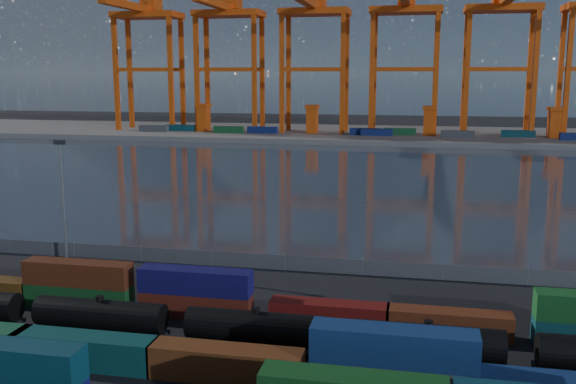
# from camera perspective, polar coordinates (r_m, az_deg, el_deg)

# --- Properties ---
(ground) EXTENTS (700.00, 700.00, 0.00)m
(ground) POSITION_cam_1_polar(r_m,az_deg,el_deg) (58.80, -6.08, -14.96)
(ground) COLOR black
(ground) RESTS_ON ground
(harbor_water) EXTENTS (700.00, 700.00, 0.00)m
(harbor_water) POSITION_cam_1_polar(r_m,az_deg,el_deg) (158.39, 5.45, 1.28)
(harbor_water) COLOR #2A323D
(harbor_water) RESTS_ON ground
(far_quay) EXTENTS (700.00, 70.00, 2.00)m
(far_quay) POSITION_cam_1_polar(r_m,az_deg,el_deg) (262.14, 7.94, 5.08)
(far_quay) COLOR #514F4C
(far_quay) RESTS_ON ground
(container_row_mid) EXTENTS (142.12, 2.65, 5.65)m
(container_row_mid) POSITION_cam_1_polar(r_m,az_deg,el_deg) (58.00, -13.47, -13.38)
(container_row_mid) COLOR #45494A
(container_row_mid) RESTS_ON ground
(container_row_north) EXTENTS (140.96, 2.44, 5.19)m
(container_row_north) POSITION_cam_1_polar(r_m,az_deg,el_deg) (65.94, 1.92, -10.26)
(container_row_north) COLOR navy
(container_row_north) RESTS_ON ground
(tanker_string) EXTENTS (121.98, 2.89, 4.14)m
(tanker_string) POSITION_cam_1_polar(r_m,az_deg,el_deg) (62.59, -9.93, -11.37)
(tanker_string) COLOR black
(tanker_string) RESTS_ON ground
(waterfront_fence) EXTENTS (160.12, 0.12, 2.20)m
(waterfront_fence) POSITION_cam_1_polar(r_m,az_deg,el_deg) (83.78, -0.28, -6.31)
(waterfront_fence) COLOR #595B5E
(waterfront_fence) RESTS_ON ground
(yard_light_mast) EXTENTS (1.60, 0.40, 16.60)m
(yard_light_mast) POSITION_cam_1_polar(r_m,az_deg,el_deg) (90.91, -19.40, -0.20)
(yard_light_mast) COLOR slate
(yard_light_mast) RESTS_ON ground
(gantry_cranes) EXTENTS (202.12, 52.08, 70.52)m
(gantry_cranes) POSITION_cam_1_polar(r_m,az_deg,el_deg) (255.40, 6.35, 14.47)
(gantry_cranes) COLOR #CF490E
(gantry_cranes) RESTS_ON ground
(quay_containers) EXTENTS (172.58, 10.99, 2.60)m
(quay_containers) POSITION_cam_1_polar(r_m,az_deg,el_deg) (248.46, 5.20, 5.38)
(quay_containers) COLOR navy
(quay_containers) RESTS_ON far_quay
(straddle_carriers) EXTENTS (140.00, 7.00, 11.10)m
(straddle_carriers) POSITION_cam_1_polar(r_m,az_deg,el_deg) (251.82, 7.26, 6.44)
(straddle_carriers) COLOR #CF490E
(straddle_carriers) RESTS_ON far_quay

